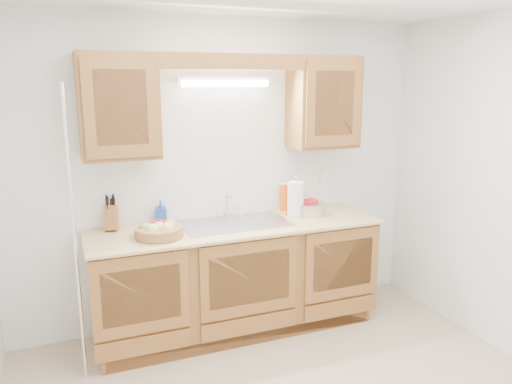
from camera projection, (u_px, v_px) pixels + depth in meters
name	position (u px, v px, depth m)	size (l,w,h in m)	color
room	(307.00, 220.00, 2.77)	(3.52, 3.50, 2.50)	tan
base_cabinets	(236.00, 278.00, 4.03)	(2.20, 0.60, 0.86)	brown
countertop	(236.00, 227.00, 3.92)	(2.30, 0.63, 0.04)	tan
upper_cabinet_left	(118.00, 106.00, 3.55)	(0.55, 0.33, 0.75)	brown
upper_cabinet_right	(323.00, 102.00, 4.15)	(0.55, 0.33, 0.75)	brown
valance	(234.00, 61.00, 3.65)	(2.20, 0.05, 0.12)	brown
fluorescent_fixture	(225.00, 81.00, 3.89)	(0.76, 0.08, 0.08)	white
sink	(235.00, 232.00, 3.95)	(0.84, 0.46, 0.36)	#9E9EA3
wire_shelf_pole	(75.00, 239.00, 3.24)	(0.03, 0.03, 2.00)	silver
outlet_plate	(324.00, 178.00, 4.48)	(0.08, 0.01, 0.12)	white
fruit_basket	(159.00, 230.00, 3.60)	(0.40, 0.40, 0.11)	olive
knife_block	(111.00, 217.00, 3.76)	(0.13, 0.17, 0.28)	brown
orange_canister	(285.00, 196.00, 4.32)	(0.10, 0.10, 0.24)	#F8560D
soap_bottle	(161.00, 212.00, 3.93)	(0.08, 0.09, 0.19)	#214AA9
sponge	(289.00, 209.00, 4.35)	(0.13, 0.10, 0.02)	#CC333F
paper_towel	(295.00, 199.00, 4.12)	(0.17, 0.17, 0.34)	silver
apple_bowl	(309.00, 208.00, 4.19)	(0.35, 0.35, 0.14)	silver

